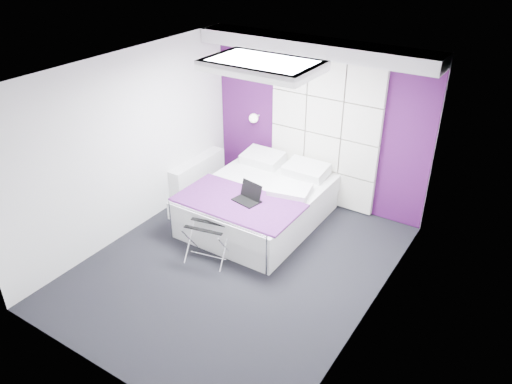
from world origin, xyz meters
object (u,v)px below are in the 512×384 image
wall_lamp (255,117)px  luggage_rack (207,243)px  nightstand (279,162)px  bed (259,203)px  laptop (248,196)px  radiator (198,176)px

wall_lamp → luggage_rack: wall_lamp is taller
nightstand → luggage_rack: size_ratio=0.86×
bed → laptop: (0.09, -0.42, 0.35)m
nightstand → laptop: (0.30, -1.36, 0.09)m
laptop → nightstand: bearing=113.6°
bed → luggage_rack: bed is taller
radiator → wall_lamp: bearing=49.9°
laptop → wall_lamp: bearing=130.8°
nightstand → luggage_rack: nightstand is taller
bed → laptop: bearing=-77.4°
luggage_rack → laptop: bearing=67.7°
wall_lamp → luggage_rack: bearing=-73.4°
luggage_rack → bed: bearing=75.9°
radiator → laptop: laptop is taller
wall_lamp → bed: (0.70, -0.98, -0.90)m
bed → luggage_rack: (-0.05, -1.19, -0.05)m
wall_lamp → bed: size_ratio=0.07×
nightstand → radiator: bearing=-147.6°
radiator → nightstand: bearing=32.4°
wall_lamp → luggage_rack: (0.65, -2.17, -0.95)m
luggage_rack → laptop: laptop is taller
wall_lamp → bed: 1.51m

